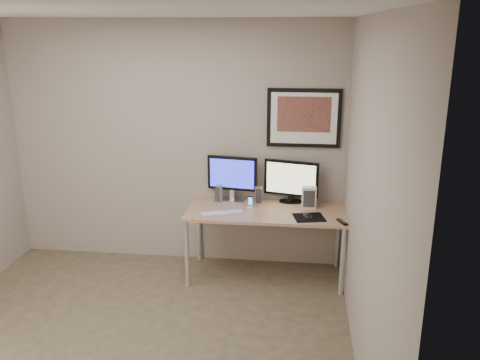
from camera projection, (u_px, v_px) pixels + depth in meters
The scene contains 14 objects.
floor at pixel (132, 345), 4.17m from camera, with size 3.60×3.60×0.00m, color brown.
room at pixel (137, 138), 4.13m from camera, with size 3.60×3.60×3.60m.
desk at pixel (266, 216), 5.15m from camera, with size 1.60×0.70×0.73m.
framed_art at pixel (304, 118), 5.15m from camera, with size 0.75×0.04×0.60m.
monitor_large at pixel (232, 177), 5.34m from camera, with size 0.53×0.20×0.48m.
monitor_tv at pixel (291, 180), 5.30m from camera, with size 0.57×0.19×0.45m.
speaker_left at pixel (219, 194), 5.35m from camera, with size 0.08×0.08×0.19m, color #ADADB2.
speaker_right at pixel (258, 195), 5.31m from camera, with size 0.08×0.08×0.19m, color #ADADB2.
phone_dock at pixel (251, 202), 5.20m from camera, with size 0.06×0.06×0.12m, color black.
keyboard at pixel (222, 213), 5.04m from camera, with size 0.44×0.12×0.02m, color silver.
mousepad at pixel (309, 217), 4.93m from camera, with size 0.29×0.26×0.00m, color black.
mouse at pixel (308, 215), 4.94m from camera, with size 0.06×0.10×0.03m, color black.
remote at pixel (342, 222), 4.80m from camera, with size 0.04×0.16×0.02m, color black.
fan_unit at pixel (309, 197), 5.18m from camera, with size 0.14×0.11×0.22m, color silver.
Camera 1 is at (1.30, -3.48, 2.50)m, focal length 38.00 mm.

